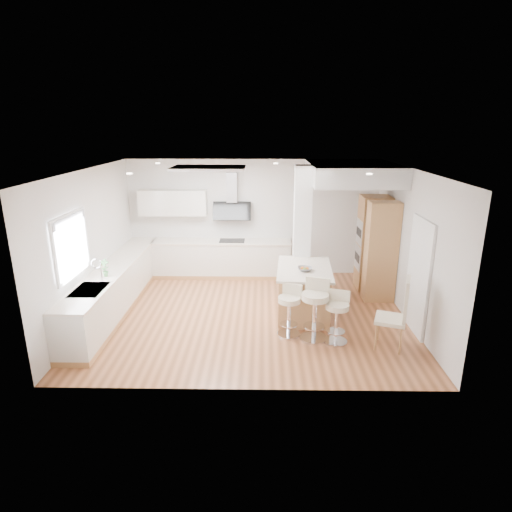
{
  "coord_description": "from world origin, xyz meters",
  "views": [
    {
      "loc": [
        0.24,
        -7.69,
        3.57
      ],
      "look_at": [
        0.11,
        0.4,
        1.08
      ],
      "focal_mm": 30.0,
      "sensor_mm": 36.0,
      "label": 1
    }
  ],
  "objects_px": {
    "bar_stool_c": "(337,314)",
    "dining_chair": "(398,311)",
    "bar_stool_b": "(315,306)",
    "bar_stool_a": "(290,308)",
    "peninsula": "(304,291)"
  },
  "relations": [
    {
      "from": "bar_stool_a",
      "to": "dining_chair",
      "type": "relative_size",
      "value": 0.74
    },
    {
      "from": "bar_stool_a",
      "to": "bar_stool_c",
      "type": "bearing_deg",
      "value": 4.81
    },
    {
      "from": "peninsula",
      "to": "bar_stool_c",
      "type": "height_order",
      "value": "peninsula"
    },
    {
      "from": "bar_stool_b",
      "to": "bar_stool_c",
      "type": "height_order",
      "value": "bar_stool_b"
    },
    {
      "from": "bar_stool_c",
      "to": "dining_chair",
      "type": "height_order",
      "value": "dining_chair"
    },
    {
      "from": "bar_stool_a",
      "to": "dining_chair",
      "type": "bearing_deg",
      "value": 7.98
    },
    {
      "from": "bar_stool_a",
      "to": "bar_stool_b",
      "type": "relative_size",
      "value": 0.85
    },
    {
      "from": "bar_stool_b",
      "to": "peninsula",
      "type": "bearing_deg",
      "value": 113.1
    },
    {
      "from": "bar_stool_b",
      "to": "dining_chair",
      "type": "distance_m",
      "value": 1.35
    },
    {
      "from": "bar_stool_b",
      "to": "bar_stool_c",
      "type": "xyz_separation_m",
      "value": [
        0.36,
        -0.12,
        -0.1
      ]
    },
    {
      "from": "peninsula",
      "to": "bar_stool_a",
      "type": "height_order",
      "value": "peninsula"
    },
    {
      "from": "bar_stool_c",
      "to": "bar_stool_b",
      "type": "bearing_deg",
      "value": -178.74
    },
    {
      "from": "bar_stool_a",
      "to": "dining_chair",
      "type": "xyz_separation_m",
      "value": [
        1.74,
        -0.46,
        0.15
      ]
    },
    {
      "from": "peninsula",
      "to": "bar_stool_c",
      "type": "relative_size",
      "value": 1.79
    },
    {
      "from": "bar_stool_a",
      "to": "dining_chair",
      "type": "height_order",
      "value": "dining_chair"
    }
  ]
}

